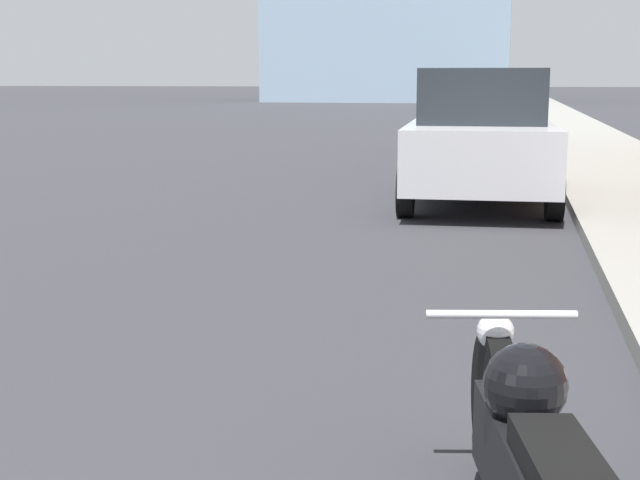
% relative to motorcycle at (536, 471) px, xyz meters
% --- Properties ---
extents(sidewalk, '(2.49, 240.00, 0.15)m').
position_rel_motorcycle_xyz_m(sidewalk, '(1.91, 36.75, -0.31)').
color(sidewalk, gray).
rests_on(sidewalk, ground_plane).
extents(motorcycle, '(0.72, 2.29, 0.76)m').
position_rel_motorcycle_xyz_m(motorcycle, '(0.00, 0.00, 0.00)').
color(motorcycle, black).
rests_on(motorcycle, ground_plane).
extents(parked_car_silver, '(2.12, 4.04, 1.83)m').
position_rel_motorcycle_xyz_m(parked_car_silver, '(-0.50, 9.28, 0.52)').
color(parked_car_silver, '#BCBCC1').
rests_on(parked_car_silver, ground_plane).
extents(parked_car_white, '(2.04, 4.13, 1.66)m').
position_rel_motorcycle_xyz_m(parked_car_white, '(-0.49, 19.68, 0.46)').
color(parked_car_white, silver).
rests_on(parked_car_white, ground_plane).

